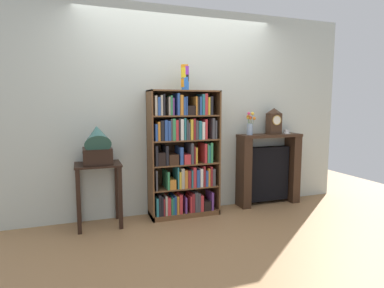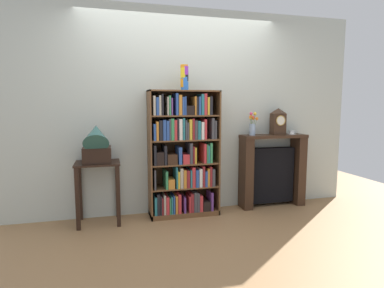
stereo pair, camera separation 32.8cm
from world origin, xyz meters
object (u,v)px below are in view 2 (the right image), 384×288
Objects in this scene: side_table_left at (98,180)px; fireplace_mantel at (272,171)px; mantel_clock at (278,121)px; gramophone at (97,144)px; teacup_with_saucer at (291,133)px; bookshelf at (183,156)px; flower_vase at (253,125)px; cup_stack at (185,78)px.

side_table_left is 2.30m from fireplace_mantel.
fireplace_mantel is 2.76× the size of mantel_clock.
gramophone is 4.36× the size of teacup_with_saucer.
teacup_with_saucer is (1.54, 0.04, 0.26)m from bookshelf.
fireplace_mantel is 0.71m from flower_vase.
side_table_left is 5.99× the size of teacup_with_saucer.
bookshelf reaches higher than mantel_clock.
flower_vase is 2.53× the size of teacup_with_saucer.
bookshelf is at bearing -178.42° from mantel_clock.
bookshelf reaches higher than side_table_left.
side_table_left is 2.37× the size of flower_vase.
flower_vase is (0.94, 0.07, -0.59)m from cup_stack.
side_table_left is (-1.04, 0.00, -1.20)m from cup_stack.
teacup_with_saucer is at bearing 1.53° from side_table_left.
gramophone is (-1.04, -0.06, -0.76)m from cup_stack.
side_table_left is 0.74× the size of fireplace_mantel.
teacup_with_saucer is (2.57, 0.13, 0.06)m from gramophone.
cup_stack is at bearing 3.04° from gramophone.
fireplace_mantel is at bearing 4.12° from cup_stack.
bookshelf is 1.56m from teacup_with_saucer.
gramophone reaches higher than teacup_with_saucer.
bookshelf is at bearing -177.77° from flower_vase.
bookshelf is 1.05m from side_table_left.
mantel_clock is 0.38m from flower_vase.
gramophone is 0.54× the size of fireplace_mantel.
cup_stack is 0.31× the size of fireplace_mantel.
bookshelf reaches higher than teacup_with_saucer.
bookshelf is at bearing -177.33° from fireplace_mantel.
teacup_with_saucer is at bearing -4.23° from fireplace_mantel.
mantel_clock is at bearing 1.58° from bookshelf.
teacup_with_saucer is at bearing 1.46° from bookshelf.
flower_vase reaches higher than fireplace_mantel.
side_table_left is at bearing 90.00° from gramophone.
flower_vase is at bearing 1.92° from side_table_left.
side_table_left is at bearing -178.36° from bookshelf.
gramophone is at bearing -90.00° from side_table_left.
cup_stack is 1.42m from mantel_clock.
side_table_left is 2.61m from teacup_with_saucer.
cup_stack is 0.41× the size of side_table_left.
cup_stack is 1.11m from flower_vase.
teacup_with_saucer reaches higher than side_table_left.
flower_vase is at bearing -176.00° from fireplace_mantel.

